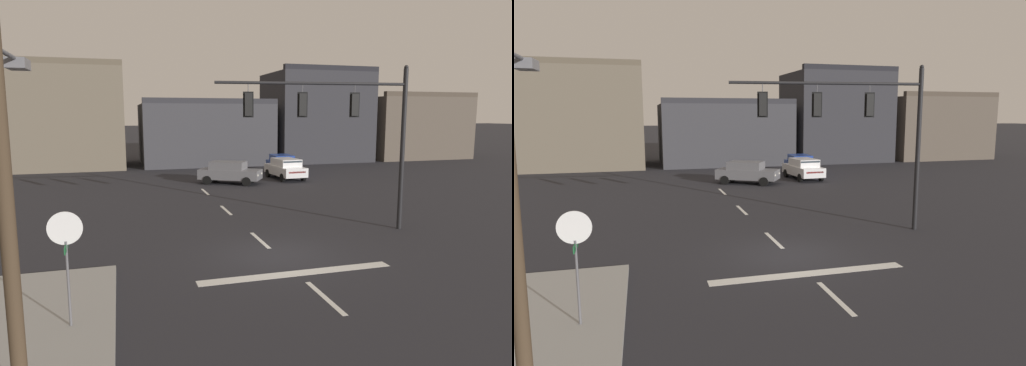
# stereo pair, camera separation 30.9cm
# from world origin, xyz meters

# --- Properties ---
(ground_plane) EXTENTS (400.00, 400.00, 0.00)m
(ground_plane) POSITION_xyz_m (0.00, 0.00, 0.00)
(ground_plane) COLOR #232328
(stop_bar_paint) EXTENTS (6.40, 0.50, 0.01)m
(stop_bar_paint) POSITION_xyz_m (0.00, -2.00, 0.00)
(stop_bar_paint) COLOR silver
(stop_bar_paint) RESTS_ON ground
(lane_centreline) EXTENTS (0.16, 26.40, 0.01)m
(lane_centreline) POSITION_xyz_m (0.00, 2.00, 0.00)
(lane_centreline) COLOR silver
(lane_centreline) RESTS_ON ground
(signal_mast_near_side) EXTENTS (8.05, 1.23, 7.01)m
(signal_mast_near_side) POSITION_xyz_m (3.83, 2.39, 4.76)
(signal_mast_near_side) COLOR black
(signal_mast_near_side) RESTS_ON ground
(stop_sign) EXTENTS (0.76, 0.64, 2.83)m
(stop_sign) POSITION_xyz_m (-6.47, -4.10, 2.14)
(stop_sign) COLOR #56565B
(stop_sign) RESTS_ON ground
(car_lot_nearside) EXTENTS (2.14, 4.54, 1.61)m
(car_lot_nearside) POSITION_xyz_m (7.04, 17.98, 0.86)
(car_lot_nearside) COLOR silver
(car_lot_nearside) RESTS_ON ground
(car_lot_middle) EXTENTS (2.22, 4.57, 1.61)m
(car_lot_middle) POSITION_xyz_m (7.85, 20.97, 0.86)
(car_lot_middle) COLOR navy
(car_lot_middle) RESTS_ON ground
(car_lot_farside) EXTENTS (4.70, 3.79, 1.61)m
(car_lot_farside) POSITION_xyz_m (2.36, 16.96, 0.86)
(car_lot_farside) COLOR slate
(car_lot_farside) RESTS_ON ground
(building_row) EXTENTS (49.51, 10.15, 9.79)m
(building_row) POSITION_xyz_m (8.22, 31.53, 3.95)
(building_row) COLOR #665B4C
(building_row) RESTS_ON ground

